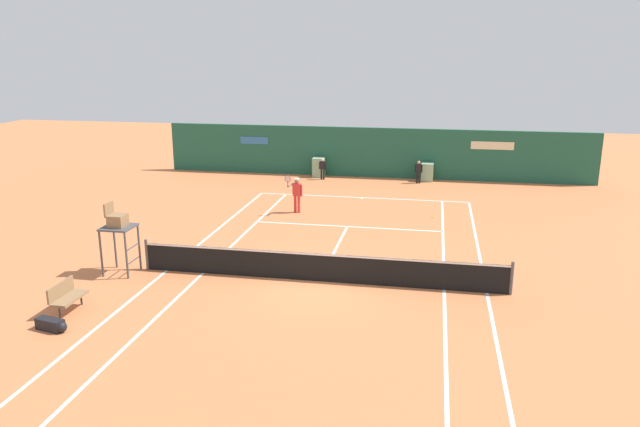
{
  "coord_description": "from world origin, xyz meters",
  "views": [
    {
      "loc": [
        3.46,
        -18.12,
        7.31
      ],
      "look_at": [
        -0.99,
        5.38,
        0.8
      ],
      "focal_mm": 33.98,
      "sensor_mm": 36.0,
      "label": 1
    }
  ],
  "objects_px": {
    "tennis_ball_mid_court": "(432,217)",
    "equipment_bag": "(53,325)",
    "umpire_chair": "(118,226)",
    "tennis_ball_by_sideline": "(361,257)",
    "ball_kid_right_post": "(419,170)",
    "player_on_baseline": "(297,192)",
    "ball_kid_centre_post": "(323,167)",
    "player_bench": "(66,295)"
  },
  "relations": [
    {
      "from": "ball_kid_centre_post",
      "to": "ball_kid_right_post",
      "type": "bearing_deg",
      "value": -179.13
    },
    {
      "from": "player_on_baseline",
      "to": "ball_kid_centre_post",
      "type": "bearing_deg",
      "value": -80.83
    },
    {
      "from": "player_on_baseline",
      "to": "tennis_ball_by_sideline",
      "type": "xyz_separation_m",
      "value": [
        3.69,
        -5.68,
        -0.94
      ]
    },
    {
      "from": "ball_kid_centre_post",
      "to": "equipment_bag",
      "type": "bearing_deg",
      "value": 81.02
    },
    {
      "from": "equipment_bag",
      "to": "ball_kid_centre_post",
      "type": "xyz_separation_m",
      "value": [
        3.57,
        20.54,
        0.55
      ]
    },
    {
      "from": "ball_kid_right_post",
      "to": "tennis_ball_mid_court",
      "type": "distance_m",
      "value": 7.28
    },
    {
      "from": "umpire_chair",
      "to": "equipment_bag",
      "type": "distance_m",
      "value": 4.63
    },
    {
      "from": "player_bench",
      "to": "equipment_bag",
      "type": "bearing_deg",
      "value": 14.74
    },
    {
      "from": "player_bench",
      "to": "tennis_ball_by_sideline",
      "type": "bearing_deg",
      "value": 128.93
    },
    {
      "from": "player_on_baseline",
      "to": "equipment_bag",
      "type": "bearing_deg",
      "value": 82.03
    },
    {
      "from": "player_bench",
      "to": "player_on_baseline",
      "type": "bearing_deg",
      "value": 161.3
    },
    {
      "from": "tennis_ball_mid_court",
      "to": "tennis_ball_by_sideline",
      "type": "bearing_deg",
      "value": -112.8
    },
    {
      "from": "ball_kid_right_post",
      "to": "tennis_ball_by_sideline",
      "type": "bearing_deg",
      "value": 83.38
    },
    {
      "from": "equipment_bag",
      "to": "ball_kid_right_post",
      "type": "height_order",
      "value": "ball_kid_right_post"
    },
    {
      "from": "tennis_ball_by_sideline",
      "to": "umpire_chair",
      "type": "bearing_deg",
      "value": -158.64
    },
    {
      "from": "umpire_chair",
      "to": "ball_kid_centre_post",
      "type": "xyz_separation_m",
      "value": [
        3.91,
        16.17,
        -0.93
      ]
    },
    {
      "from": "umpire_chair",
      "to": "tennis_ball_mid_court",
      "type": "relative_size",
      "value": 35.82
    },
    {
      "from": "umpire_chair",
      "to": "player_on_baseline",
      "type": "xyz_separation_m",
      "value": [
        4.08,
        8.72,
        -0.67
      ]
    },
    {
      "from": "ball_kid_centre_post",
      "to": "tennis_ball_by_sideline",
      "type": "bearing_deg",
      "value": 107.24
    },
    {
      "from": "equipment_bag",
      "to": "tennis_ball_mid_court",
      "type": "distance_m",
      "value": 16.63
    },
    {
      "from": "umpire_chair",
      "to": "player_bench",
      "type": "relative_size",
      "value": 2.0
    },
    {
      "from": "player_on_baseline",
      "to": "ball_kid_centre_post",
      "type": "xyz_separation_m",
      "value": [
        -0.16,
        7.45,
        -0.26
      ]
    },
    {
      "from": "umpire_chair",
      "to": "player_on_baseline",
      "type": "bearing_deg",
      "value": 154.93
    },
    {
      "from": "umpire_chair",
      "to": "equipment_bag",
      "type": "xyz_separation_m",
      "value": [
        0.35,
        -4.37,
        -1.48
      ]
    },
    {
      "from": "tennis_ball_by_sideline",
      "to": "ball_kid_right_post",
      "type": "bearing_deg",
      "value": 82.96
    },
    {
      "from": "tennis_ball_by_sideline",
      "to": "equipment_bag",
      "type": "bearing_deg",
      "value": -135.03
    },
    {
      "from": "ball_kid_right_post",
      "to": "equipment_bag",
      "type": "bearing_deg",
      "value": 66.66
    },
    {
      "from": "equipment_bag",
      "to": "player_on_baseline",
      "type": "bearing_deg",
      "value": 74.1
    },
    {
      "from": "ball_kid_right_post",
      "to": "ball_kid_centre_post",
      "type": "relative_size",
      "value": 1.04
    },
    {
      "from": "umpire_chair",
      "to": "player_on_baseline",
      "type": "distance_m",
      "value": 9.65
    },
    {
      "from": "equipment_bag",
      "to": "ball_kid_right_post",
      "type": "relative_size",
      "value": 0.75
    },
    {
      "from": "ball_kid_centre_post",
      "to": "umpire_chair",
      "type": "bearing_deg",
      "value": 77.26
    },
    {
      "from": "equipment_bag",
      "to": "ball_kid_right_post",
      "type": "xyz_separation_m",
      "value": [
        9.04,
        20.54,
        0.58
      ]
    },
    {
      "from": "player_on_baseline",
      "to": "ball_kid_centre_post",
      "type": "distance_m",
      "value": 7.46
    },
    {
      "from": "tennis_ball_mid_court",
      "to": "equipment_bag",
      "type": "bearing_deg",
      "value": -126.61
    },
    {
      "from": "player_bench",
      "to": "umpire_chair",
      "type": "bearing_deg",
      "value": -179.25
    },
    {
      "from": "umpire_chair",
      "to": "tennis_ball_by_sideline",
      "type": "height_order",
      "value": "umpire_chair"
    },
    {
      "from": "player_bench",
      "to": "equipment_bag",
      "type": "height_order",
      "value": "player_bench"
    },
    {
      "from": "ball_kid_right_post",
      "to": "ball_kid_centre_post",
      "type": "height_order",
      "value": "ball_kid_right_post"
    },
    {
      "from": "player_bench",
      "to": "player_on_baseline",
      "type": "height_order",
      "value": "player_on_baseline"
    },
    {
      "from": "umpire_chair",
      "to": "player_bench",
      "type": "distance_m",
      "value": 3.4
    },
    {
      "from": "ball_kid_right_post",
      "to": "tennis_ball_by_sideline",
      "type": "height_order",
      "value": "ball_kid_right_post"
    }
  ]
}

